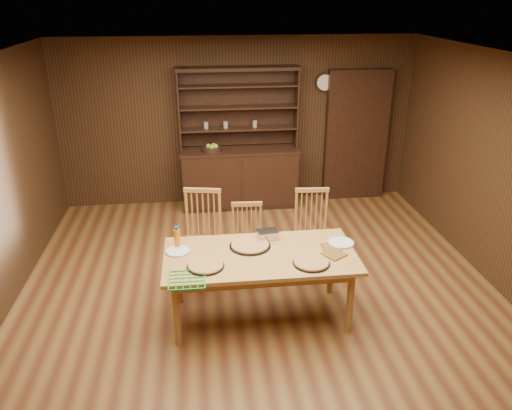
{
  "coord_description": "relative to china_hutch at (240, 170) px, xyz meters",
  "views": [
    {
      "loc": [
        -0.62,
        -4.67,
        3.21
      ],
      "look_at": [
        -0.02,
        0.4,
        1.0
      ],
      "focal_mm": 35.0,
      "sensor_mm": 36.0,
      "label": 1
    }
  ],
  "objects": [
    {
      "name": "floor",
      "position": [
        0.0,
        -2.75,
        -0.6
      ],
      "size": [
        6.0,
        6.0,
        0.0
      ],
      "primitive_type": "plane",
      "color": "brown",
      "rests_on": "ground"
    },
    {
      "name": "room_shell",
      "position": [
        0.0,
        -2.75,
        0.98
      ],
      "size": [
        6.0,
        6.0,
        6.0
      ],
      "color": "white",
      "rests_on": "floor"
    },
    {
      "name": "china_hutch",
      "position": [
        0.0,
        0.0,
        0.0
      ],
      "size": [
        1.84,
        0.52,
        2.17
      ],
      "color": "#331911",
      "rests_on": "floor"
    },
    {
      "name": "doorway",
      "position": [
        1.9,
        0.15,
        0.45
      ],
      "size": [
        1.0,
        0.18,
        2.1
      ],
      "primitive_type": "cube",
      "color": "#331911",
      "rests_on": "floor"
    },
    {
      "name": "wall_clock",
      "position": [
        1.35,
        0.2,
        1.3
      ],
      "size": [
        0.3,
        0.05,
        0.3
      ],
      "color": "#331911",
      "rests_on": "room_shell"
    },
    {
      "name": "dining_table",
      "position": [
        -0.06,
        -3.03,
        0.08
      ],
      "size": [
        1.94,
        0.97,
        0.75
      ],
      "color": "#C78F45",
      "rests_on": "floor"
    },
    {
      "name": "chair_left",
      "position": [
        -0.63,
        -2.16,
        -0.0
      ],
      "size": [
        0.53,
        0.52,
        1.12
      ],
      "rotation": [
        0.0,
        0.0,
        -0.2
      ],
      "color": "#B87B3F",
      "rests_on": "floor"
    },
    {
      "name": "chair_center",
      "position": [
        -0.1,
        -2.18,
        -0.11
      ],
      "size": [
        0.4,
        0.38,
        0.93
      ],
      "rotation": [
        0.0,
        0.0,
        -0.05
      ],
      "color": "#B87B3F",
      "rests_on": "floor"
    },
    {
      "name": "chair_right",
      "position": [
        0.69,
        -2.13,
        -0.04
      ],
      "size": [
        0.46,
        0.44,
        1.05
      ],
      "rotation": [
        0.0,
        0.0,
        -0.07
      ],
      "color": "#B87B3F",
      "rests_on": "floor"
    },
    {
      "name": "pizza_left",
      "position": [
        -0.61,
        -3.22,
        0.17
      ],
      "size": [
        0.37,
        0.37,
        0.04
      ],
      "color": "black",
      "rests_on": "dining_table"
    },
    {
      "name": "pizza_right",
      "position": [
        0.42,
        -3.28,
        0.17
      ],
      "size": [
        0.37,
        0.37,
        0.04
      ],
      "color": "black",
      "rests_on": "dining_table"
    },
    {
      "name": "pizza_center",
      "position": [
        -0.14,
        -2.85,
        0.17
      ],
      "size": [
        0.43,
        0.43,
        0.04
      ],
      "color": "black",
      "rests_on": "dining_table"
    },
    {
      "name": "cooling_rack",
      "position": [
        -0.79,
        -3.44,
        0.16
      ],
      "size": [
        0.33,
        0.33,
        0.01
      ],
      "primitive_type": null,
      "rotation": [
        0.0,
        0.0,
        0.02
      ],
      "color": "#0C9C2B",
      "rests_on": "dining_table"
    },
    {
      "name": "plate_left",
      "position": [
        -0.88,
        -2.88,
        0.16
      ],
      "size": [
        0.26,
        0.26,
        0.02
      ],
      "color": "silver",
      "rests_on": "dining_table"
    },
    {
      "name": "plate_right",
      "position": [
        0.82,
        -2.9,
        0.16
      ],
      "size": [
        0.28,
        0.28,
        0.02
      ],
      "color": "silver",
      "rests_on": "dining_table"
    },
    {
      "name": "foil_dish",
      "position": [
        0.06,
        -2.69,
        0.2
      ],
      "size": [
        0.24,
        0.19,
        0.09
      ],
      "primitive_type": "cube",
      "rotation": [
        0.0,
        0.0,
        0.14
      ],
      "color": "silver",
      "rests_on": "dining_table"
    },
    {
      "name": "juice_bottle",
      "position": [
        -0.89,
        -2.77,
        0.26
      ],
      "size": [
        0.06,
        0.06,
        0.23
      ],
      "color": "orange",
      "rests_on": "dining_table"
    },
    {
      "name": "pot_holder_a",
      "position": [
        0.68,
        -3.13,
        0.16
      ],
      "size": [
        0.27,
        0.27,
        0.01
      ],
      "primitive_type": "cube",
      "rotation": [
        0.0,
        0.0,
        0.59
      ],
      "color": "#B4141B",
      "rests_on": "dining_table"
    },
    {
      "name": "pot_holder_b",
      "position": [
        0.69,
        -2.98,
        0.16
      ],
      "size": [
        0.18,
        0.18,
        0.01
      ],
      "primitive_type": "cube",
      "rotation": [
        0.0,
        0.0,
        -0.0
      ],
      "color": "#B4141B",
      "rests_on": "dining_table"
    },
    {
      "name": "fruit_bowl",
      "position": [
        -0.43,
        -0.07,
        0.39
      ],
      "size": [
        0.3,
        0.3,
        0.12
      ],
      "color": "black",
      "rests_on": "china_hutch"
    }
  ]
}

